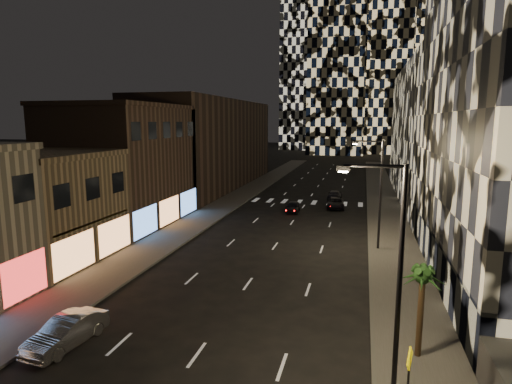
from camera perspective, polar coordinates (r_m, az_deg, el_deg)
The scene contains 18 objects.
sidewalk_left at distance 59.51m, azimuth -2.82°, elevation -0.85°, with size 4.00×120.00×0.15m, color #47443F.
sidewalk_right at distance 57.08m, azimuth 16.77°, elevation -1.69°, with size 4.00×120.00×0.15m, color #47443F.
curb_left at distance 58.95m, azimuth -0.87°, elevation -0.94°, with size 0.20×120.00×0.15m, color #4C4C47.
curb_right at distance 57.01m, azimuth 14.67°, elevation -1.60°, with size 0.20×120.00×0.15m, color #4C4C47.
retail_tan at distance 36.81m, azimuth -27.16°, elevation -2.05°, with size 10.00×10.00×8.00m, color #7C674A.
retail_brown at distance 46.52m, azimuth -17.21°, elevation 3.24°, with size 10.00×15.00×12.00m, color #453327.
retail_filler_left at distance 70.37m, azimuth -5.98°, elevation 6.37°, with size 10.00×40.00×14.00m, color #453327.
midrise_base at distance 32.28m, azimuth 22.97°, elevation -7.83°, with size 0.60×25.00×3.00m, color #383838.
midrise_filler_right at distance 64.35m, azimuth 25.87°, elevation 7.00°, with size 16.00×40.00×18.00m, color #232326.
tower_center_low at distance 150.87m, azimuth 11.14°, elevation 23.36°, with size 18.00×18.00×95.00m, color black.
streetlight_near at distance 16.91m, azimuth 17.87°, elevation -9.29°, with size 2.55×0.25×9.00m.
streetlight_far at distance 36.43m, azimuth 15.93°, elevation 0.68°, with size 2.55×0.25×9.00m.
car_silver_parked at distance 23.30m, azimuth -23.94°, elevation -16.68°, with size 1.51×4.34×1.43m, color gray.
car_dark_midlane at distance 50.82m, azimuth 4.95°, elevation -1.99°, with size 1.53×3.79×1.29m, color black.
car_dark_oncoming at distance 59.83m, azimuth 10.46°, elevation -0.40°, with size 1.78×4.38×1.27m, color black.
car_dark_rightlane at distance 53.80m, azimuth 10.56°, elevation -1.51°, with size 2.06×4.48×1.24m, color black.
ped_sign at distance 17.00m, azimuth 19.72°, elevation -21.44°, with size 0.30×0.92×2.82m.
palm_tree at distance 20.61m, azimuth 21.31°, elevation -11.09°, with size 2.14×2.17×4.24m.
Camera 1 is at (7.10, -6.02, 10.64)m, focal length 30.00 mm.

